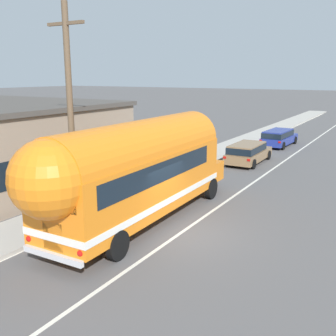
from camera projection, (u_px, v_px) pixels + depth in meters
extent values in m
plane|color=#565454|center=(181.00, 233.00, 14.96)|extent=(300.00, 300.00, 0.00)
cube|color=silver|center=(272.00, 169.00, 25.00)|extent=(0.14, 80.00, 0.01)
cube|color=silver|center=(216.00, 162.00, 26.92)|extent=(0.12, 80.00, 0.01)
cube|color=#ADA89E|center=(186.00, 165.00, 25.88)|extent=(2.61, 90.00, 0.15)
cube|color=black|center=(26.00, 171.00, 16.94)|extent=(0.08, 13.92, 1.20)
cylinder|color=brown|center=(71.00, 116.00, 15.58)|extent=(0.24, 0.24, 8.50)
cube|color=brown|center=(65.00, 23.00, 14.79)|extent=(1.80, 0.12, 0.12)
cube|color=orange|center=(140.00, 181.00, 15.62)|extent=(2.67, 9.51, 2.30)
cylinder|color=orange|center=(140.00, 152.00, 15.35)|extent=(2.62, 9.41, 2.45)
sphere|color=orange|center=(50.00, 179.00, 11.39)|extent=(2.40, 2.40, 2.40)
cube|color=orange|center=(199.00, 170.00, 20.33)|extent=(2.28, 1.34, 0.95)
cube|color=white|center=(141.00, 196.00, 15.76)|extent=(2.72, 9.55, 0.24)
cube|color=black|center=(136.00, 167.00, 15.22)|extent=(2.67, 7.71, 0.76)
cube|color=black|center=(51.00, 196.00, 11.49)|extent=(2.00, 0.12, 0.84)
cube|color=white|center=(53.00, 236.00, 11.77)|extent=(0.80, 0.07, 0.90)
cube|color=silver|center=(52.00, 256.00, 11.84)|extent=(2.34, 0.18, 0.20)
sphere|color=red|center=(29.00, 238.00, 12.34)|extent=(0.20, 0.20, 0.20)
sphere|color=red|center=(81.00, 253.00, 11.33)|extent=(0.20, 0.20, 0.20)
cube|color=black|center=(194.00, 146.00, 19.51)|extent=(2.14, 0.14, 0.96)
cube|color=silver|center=(204.00, 169.00, 20.94)|extent=(0.90, 0.12, 0.56)
cylinder|color=black|center=(169.00, 182.00, 20.13)|extent=(0.28, 1.00, 1.00)
cylinder|color=black|center=(211.00, 188.00, 19.01)|extent=(0.28, 1.00, 1.00)
cylinder|color=black|center=(63.00, 231.00, 13.81)|extent=(0.28, 1.00, 1.00)
cylinder|color=black|center=(117.00, 245.00, 12.69)|extent=(0.28, 1.00, 1.00)
cube|color=olive|center=(249.00, 155.00, 26.79)|extent=(1.88, 4.75, 0.60)
cube|color=olive|center=(247.00, 148.00, 26.26)|extent=(1.66, 3.30, 0.55)
cube|color=black|center=(247.00, 148.00, 26.27)|extent=(1.73, 3.34, 0.43)
cube|color=red|center=(225.00, 157.00, 25.14)|extent=(0.20, 0.04, 0.14)
cube|color=red|center=(249.00, 160.00, 24.36)|extent=(0.20, 0.04, 0.14)
cylinder|color=black|center=(245.00, 153.00, 28.67)|extent=(0.21, 0.64, 0.64)
cylinder|color=black|center=(268.00, 155.00, 27.82)|extent=(0.21, 0.64, 0.64)
cylinder|color=black|center=(227.00, 161.00, 25.86)|extent=(0.21, 0.64, 0.64)
cylinder|color=black|center=(253.00, 164.00, 25.01)|extent=(0.21, 0.64, 0.64)
cube|color=navy|center=(279.00, 140.00, 33.18)|extent=(1.95, 4.83, 0.60)
cube|color=navy|center=(278.00, 133.00, 32.66)|extent=(1.71, 3.57, 0.55)
cube|color=black|center=(278.00, 134.00, 32.67)|extent=(1.77, 3.61, 0.43)
cube|color=red|center=(261.00, 141.00, 31.59)|extent=(0.20, 0.05, 0.14)
cube|color=red|center=(280.00, 142.00, 30.78)|extent=(0.20, 0.05, 0.14)
cylinder|color=black|center=(276.00, 138.00, 35.04)|extent=(0.23, 0.65, 0.64)
cylinder|color=black|center=(295.00, 140.00, 34.15)|extent=(0.23, 0.65, 0.64)
cylinder|color=black|center=(262.00, 144.00, 32.30)|extent=(0.23, 0.65, 0.64)
cylinder|color=black|center=(283.00, 146.00, 31.41)|extent=(0.23, 0.65, 0.64)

